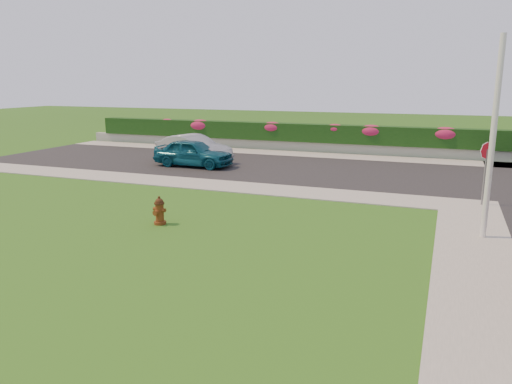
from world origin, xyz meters
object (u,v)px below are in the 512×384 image
at_px(sedan_teal, 193,153).
at_px(utility_pole, 493,140).
at_px(sedan_silver, 194,149).
at_px(fire_hydrant, 159,211).
at_px(stop_sign, 486,159).

xyz_separation_m(sedan_teal, utility_pole, (13.17, -7.54, 2.03)).
bearing_deg(sedan_teal, utility_pole, -118.51).
bearing_deg(sedan_silver, fire_hydrant, -142.82).
distance_m(sedan_teal, stop_sign, 13.82).
height_order(sedan_teal, sedan_silver, sedan_silver).
bearing_deg(sedan_silver, utility_pole, -108.26).
height_order(fire_hydrant, sedan_silver, sedan_silver).
bearing_deg(sedan_silver, stop_sign, -94.56).
relative_size(sedan_teal, sedan_silver, 0.93).
bearing_deg(utility_pole, sedan_silver, 147.54).
xyz_separation_m(fire_hydrant, sedan_silver, (-4.61, 10.86, 0.35)).
xyz_separation_m(sedan_silver, stop_sign, (14.00, -4.76, 0.90)).
relative_size(sedan_teal, utility_pole, 0.74).
distance_m(fire_hydrant, sedan_silver, 11.80).
bearing_deg(fire_hydrant, sedan_silver, 121.98).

